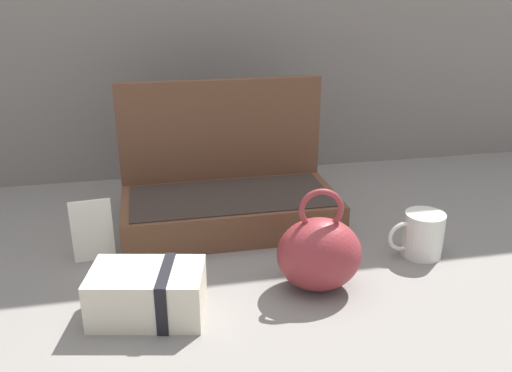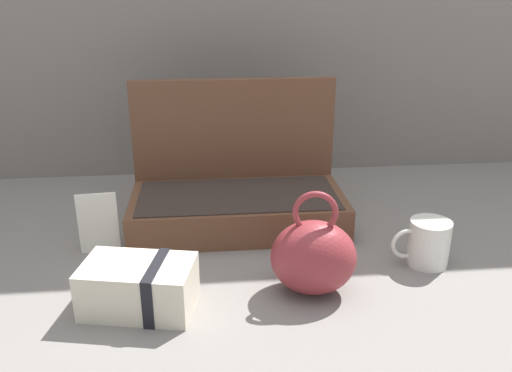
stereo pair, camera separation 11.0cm
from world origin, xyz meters
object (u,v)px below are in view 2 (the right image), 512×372
at_px(teal_pouch_handbag, 313,256).
at_px(cream_toiletry_bag, 140,287).
at_px(info_card_left, 98,223).
at_px(coffee_mug, 428,243).
at_px(open_suitcase, 237,192).

relative_size(teal_pouch_handbag, cream_toiletry_bag, 0.95).
distance_m(teal_pouch_handbag, info_card_left, 0.48).
relative_size(coffee_mug, info_card_left, 0.90).
height_order(teal_pouch_handbag, cream_toiletry_bag, teal_pouch_handbag).
relative_size(cream_toiletry_bag, info_card_left, 1.58).
relative_size(open_suitcase, info_card_left, 3.67).
height_order(open_suitcase, teal_pouch_handbag, open_suitcase).
bearing_deg(cream_toiletry_bag, open_suitcase, 61.17).
height_order(teal_pouch_handbag, info_card_left, teal_pouch_handbag).
bearing_deg(coffee_mug, cream_toiletry_bag, -169.56).
distance_m(teal_pouch_handbag, coffee_mug, 0.28).
bearing_deg(cream_toiletry_bag, teal_pouch_handbag, 4.74).
bearing_deg(info_card_left, cream_toiletry_bag, -68.98).
bearing_deg(teal_pouch_handbag, open_suitcase, 110.36).
bearing_deg(open_suitcase, coffee_mug, -33.41).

